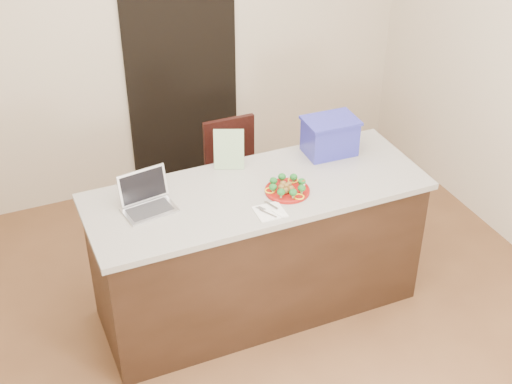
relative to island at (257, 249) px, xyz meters
name	(u,v)px	position (x,y,z in m)	size (l,w,h in m)	color
ground	(273,328)	(0.00, -0.25, -0.46)	(4.00, 4.00, 0.00)	brown
room_shell	(277,100)	(0.00, -0.25, 1.16)	(4.00, 4.00, 4.00)	white
doorway	(182,66)	(0.10, 1.73, 0.54)	(0.90, 0.02, 2.00)	black
island	(257,249)	(0.00, 0.00, 0.00)	(2.06, 0.76, 0.92)	black
plate	(287,190)	(0.15, -0.10, 0.47)	(0.27, 0.27, 0.02)	maroon
meatballs	(286,187)	(0.14, -0.10, 0.49)	(0.10, 0.10, 0.04)	brown
broccoli	(287,184)	(0.15, -0.10, 0.51)	(0.23, 0.23, 0.04)	#134A1B
pepper_rings	(287,189)	(0.15, -0.10, 0.48)	(0.24, 0.24, 0.01)	yellow
napkin	(270,212)	(-0.03, -0.25, 0.46)	(0.16, 0.16, 0.01)	silver
fork	(266,211)	(-0.05, -0.24, 0.47)	(0.07, 0.15, 0.00)	#ACACB0
knife	(276,211)	(0.00, -0.27, 0.47)	(0.05, 0.19, 0.01)	white
yogurt_bottle	(302,186)	(0.24, -0.11, 0.49)	(0.03, 0.03, 0.07)	white
laptop	(146,198)	(-0.66, 0.08, 0.51)	(0.32, 0.27, 0.21)	silver
leaflet	(229,149)	(-0.07, 0.29, 0.59)	(0.19, 0.00, 0.27)	silver
blue_box	(330,136)	(0.60, 0.21, 0.58)	(0.34, 0.25, 0.24)	#292B97
chair	(234,170)	(0.20, 0.90, 0.03)	(0.39, 0.39, 0.87)	black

